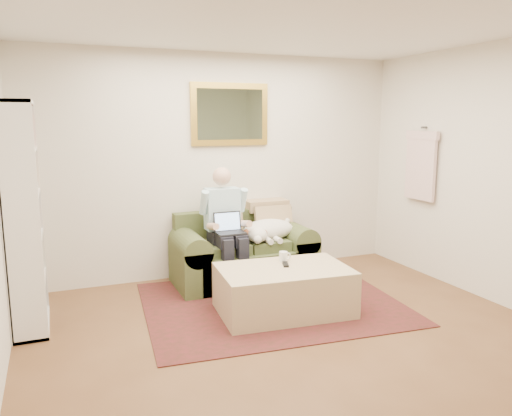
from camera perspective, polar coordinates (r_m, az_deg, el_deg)
room_shell at (r=3.96m, az=5.66°, el=2.19°), size 4.51×5.00×2.61m
rug at (r=5.15m, az=1.80°, el=-10.82°), size 2.67×2.21×0.01m
sofa at (r=5.75m, az=-1.50°, el=-5.76°), size 1.58×0.80×0.95m
seated_man at (r=5.44m, az=-3.31°, el=-2.43°), size 0.52×0.74×1.33m
laptop at (r=5.38m, az=-3.10°, el=-2.23°), size 0.31×0.24×0.22m
sleeping_dog at (r=5.70m, az=1.43°, el=-2.47°), size 0.65×0.41×0.24m
ottoman at (r=4.86m, az=3.19°, el=-9.38°), size 1.29×0.88×0.45m
coffee_mug at (r=4.98m, az=3.14°, el=-5.56°), size 0.08×0.08×0.10m
tv_remote at (r=4.87m, az=3.40°, el=-6.44°), size 0.10×0.16×0.02m
bookshelf at (r=4.79m, az=-25.00°, el=-0.97°), size 0.28×0.80×2.00m
wall_mirror at (r=5.91m, az=-2.99°, el=10.64°), size 0.94×0.04×0.72m
hanging_shirt at (r=6.22m, az=18.32°, el=5.04°), size 0.06×0.52×0.90m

